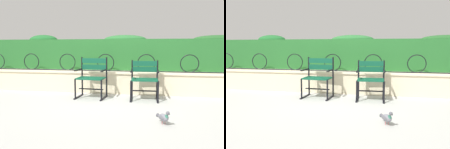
# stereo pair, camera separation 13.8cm
# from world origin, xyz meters

# --- Properties ---
(ground_plane) EXTENTS (60.00, 60.00, 0.00)m
(ground_plane) POSITION_xyz_m (0.00, 0.00, 0.00)
(ground_plane) COLOR #ADADA8
(stone_wall) EXTENTS (7.97, 0.41, 0.54)m
(stone_wall) POSITION_xyz_m (0.00, 0.88, 0.27)
(stone_wall) COLOR beige
(stone_wall) RESTS_ON ground
(iron_arch_fence) EXTENTS (7.42, 0.02, 0.42)m
(iron_arch_fence) POSITION_xyz_m (-0.24, 0.81, 0.72)
(iron_arch_fence) COLOR black
(iron_arch_fence) RESTS_ON stone_wall
(hedge_row) EXTENTS (7.82, 0.60, 0.91)m
(hedge_row) POSITION_xyz_m (0.01, 1.36, 0.96)
(hedge_row) COLOR #236028
(hedge_row) RESTS_ON stone_wall
(park_chair_left) EXTENTS (0.66, 0.56, 0.89)m
(park_chair_left) POSITION_xyz_m (-0.49, 0.29, 0.47)
(park_chair_left) COLOR #0F4C33
(park_chair_left) RESTS_ON ground
(park_chair_right) EXTENTS (0.61, 0.54, 0.84)m
(park_chair_right) POSITION_xyz_m (0.67, 0.29, 0.46)
(park_chair_right) COLOR #0F4C33
(park_chair_right) RESTS_ON ground
(pigeon_near_chairs) EXTENTS (0.21, 0.26, 0.22)m
(pigeon_near_chairs) POSITION_xyz_m (1.02, -1.30, 0.11)
(pigeon_near_chairs) COLOR slate
(pigeon_near_chairs) RESTS_ON ground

